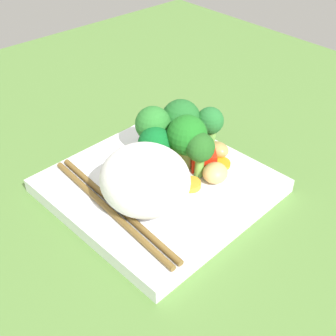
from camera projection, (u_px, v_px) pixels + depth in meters
ground_plane at (159, 198)px, 55.12cm from camera, size 110.00×110.00×2.00cm
square_plate at (159, 186)px, 53.98cm from camera, size 24.14×24.14×1.77cm
rice_mound at (145, 180)px, 47.69cm from camera, size 11.41×11.73×7.33cm
broccoli_floret_0 at (184, 136)px, 53.57cm from camera, size 4.95×4.95×6.99cm
broccoli_floret_1 at (200, 149)px, 52.03cm from camera, size 3.52×3.52×5.82cm
broccoli_floret_2 at (210, 123)px, 57.14cm from camera, size 3.56×3.56×5.75cm
broccoli_floret_3 at (155, 145)px, 53.88cm from camera, size 4.24×4.24×5.55cm
broccoli_floret_4 at (181, 120)px, 57.18cm from camera, size 5.14×5.14×6.50cm
broccoli_floret_5 at (153, 126)px, 55.31cm from camera, size 4.52×4.52×6.82cm
carrot_slice_0 at (220, 164)px, 55.74cm from camera, size 3.31×3.31×0.43cm
carrot_slice_1 at (168, 182)px, 52.80cm from camera, size 4.28×4.28×0.52cm
carrot_slice_2 at (191, 184)px, 52.23cm from camera, size 3.30×3.30×0.73cm
carrot_slice_3 at (170, 149)px, 58.02cm from camera, size 3.79×3.79×0.69cm
pepper_chunk_0 at (143, 157)px, 56.25cm from camera, size 3.32×3.31×1.23cm
pepper_chunk_1 at (172, 169)px, 54.11cm from camera, size 2.71×2.50×1.32cm
pepper_chunk_2 at (203, 158)px, 55.14cm from camera, size 4.45×4.49×2.28cm
chicken_piece_0 at (215, 173)px, 52.72cm from camera, size 4.03×3.93×2.29cm
chicken_piece_1 at (187, 147)px, 57.22cm from camera, size 4.20×4.06×2.01cm
chicken_piece_2 at (218, 149)px, 56.98cm from camera, size 2.68×3.21×1.84cm
chopstick_pair at (113, 208)px, 49.02cm from camera, size 2.32×21.68×0.70cm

